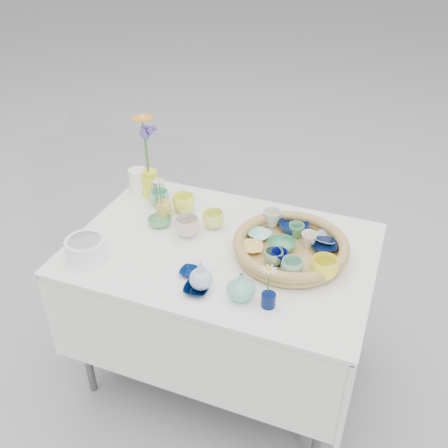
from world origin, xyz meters
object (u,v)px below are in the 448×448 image
(wicker_tray, at_px, (290,247))
(bud_vase_seafoam, at_px, (241,286))
(display_table, at_px, (223,368))
(tall_vase_yellow, at_px, (151,184))

(wicker_tray, relative_size, bud_vase_seafoam, 4.30)
(display_table, relative_size, bud_vase_seafoam, 11.43)
(wicker_tray, distance_m, bud_vase_seafoam, 0.33)
(bud_vase_seafoam, bearing_deg, display_table, 123.57)
(display_table, distance_m, wicker_tray, 0.85)
(display_table, relative_size, wicker_tray, 2.66)
(display_table, height_order, wicker_tray, wicker_tray)
(bud_vase_seafoam, bearing_deg, tall_vase_yellow, 140.73)
(display_table, bearing_deg, bud_vase_seafoam, -56.43)
(display_table, relative_size, tall_vase_yellow, 9.08)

